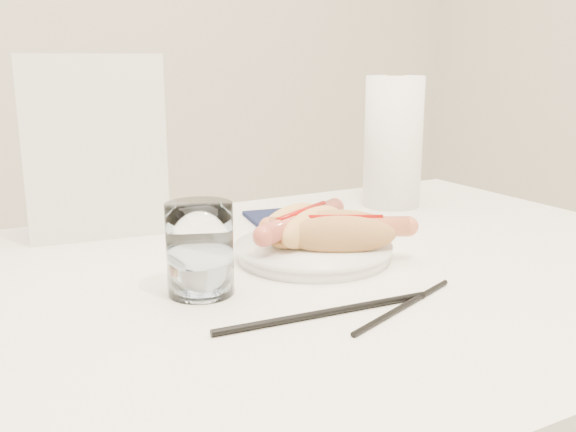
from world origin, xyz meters
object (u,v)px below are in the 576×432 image
plate (313,253)px  water_glass (200,249)px  table (289,315)px  napkin_box (93,145)px  paper_towel_roll (393,142)px  hotdog_left (302,226)px  hotdog_right (339,232)px

plate → water_glass: size_ratio=1.93×
table → napkin_box: size_ratio=4.44×
table → paper_towel_roll: (0.35, 0.24, 0.18)m
plate → hotdog_left: (-0.00, 0.02, 0.03)m
water_glass → table: bearing=7.5°
hotdog_left → napkin_box: napkin_box is taller
plate → paper_towel_roll: 0.37m
table → hotdog_right: size_ratio=6.84×
table → hotdog_right: hotdog_right is taller
hotdog_right → hotdog_left: bearing=145.3°
plate → paper_towel_roll: size_ratio=0.88×
hotdog_left → hotdog_right: same height
hotdog_right → napkin_box: 0.41m
table → napkin_box: bearing=117.7°
table → paper_towel_roll: 0.46m
table → water_glass: bearing=-172.5°
hotdog_left → water_glass: 0.19m
napkin_box → paper_towel_roll: (0.51, -0.08, -0.02)m
table → hotdog_left: hotdog_left is taller
hotdog_right → paper_towel_roll: 0.37m
hotdog_left → paper_towel_roll: 0.36m
table → napkin_box: (-0.17, 0.32, 0.19)m
water_glass → hotdog_left: bearing=22.2°
plate → water_glass: (-0.18, -0.05, 0.04)m
water_glass → napkin_box: bearing=96.9°
hotdog_left → napkin_box: (-0.22, 0.26, 0.09)m
napkin_box → paper_towel_roll: napkin_box is taller
table → hotdog_right: 0.13m
water_glass → paper_towel_roll: paper_towel_roll is taller
hotdog_left → water_glass: water_glass is taller
plate → paper_towel_roll: paper_towel_roll is taller
hotdog_left → paper_towel_roll: bearing=3.4°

